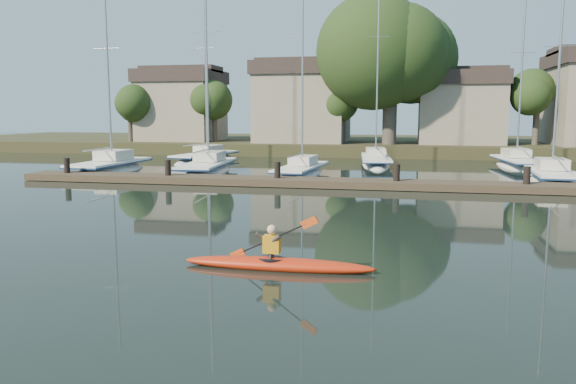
% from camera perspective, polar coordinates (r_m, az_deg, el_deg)
% --- Properties ---
extents(ground, '(160.00, 160.00, 0.00)m').
position_cam_1_polar(ground, '(14.74, -1.86, -6.49)').
color(ground, black).
rests_on(ground, ground).
extents(kayak, '(4.68, 0.96, 1.50)m').
position_cam_1_polar(kayak, '(13.48, -1.11, -7.08)').
color(kayak, '#B5180D').
rests_on(kayak, ground).
extents(dock, '(34.00, 2.00, 1.80)m').
position_cam_1_polar(dock, '(28.28, 4.86, 0.94)').
color(dock, '#483D29').
rests_on(dock, ground).
extents(sailboat_0, '(2.51, 8.44, 13.32)m').
position_cam_1_polar(sailboat_0, '(37.07, -17.57, 1.63)').
color(sailboat_0, white).
rests_on(sailboat_0, ground).
extents(sailboat_1, '(3.02, 9.21, 14.79)m').
position_cam_1_polar(sailboat_1, '(35.35, -8.13, 1.66)').
color(sailboat_1, white).
rests_on(sailboat_1, ground).
extents(sailboat_2, '(2.58, 8.53, 13.92)m').
position_cam_1_polar(sailboat_2, '(33.53, 1.35, 1.44)').
color(sailboat_2, white).
rests_on(sailboat_2, ground).
extents(sailboat_4, '(2.65, 7.45, 12.45)m').
position_cam_1_polar(sailboat_4, '(33.13, 25.22, 0.54)').
color(sailboat_4, white).
rests_on(sailboat_4, ground).
extents(sailboat_5, '(3.67, 9.12, 14.71)m').
position_cam_1_polar(sailboat_5, '(43.91, -8.35, 2.92)').
color(sailboat_5, white).
rests_on(sailboat_5, ground).
extents(sailboat_6, '(2.88, 9.81, 15.36)m').
position_cam_1_polar(sailboat_6, '(40.70, 8.89, 2.51)').
color(sailboat_6, white).
rests_on(sailboat_6, ground).
extents(sailboat_7, '(2.98, 8.44, 13.33)m').
position_cam_1_polar(sailboat_7, '(41.40, 22.24, 2.07)').
color(sailboat_7, white).
rests_on(sailboat_7, ground).
extents(shore, '(90.00, 25.25, 12.75)m').
position_cam_1_polar(shore, '(54.17, 10.03, 7.46)').
color(shore, '#2E351A').
rests_on(shore, ground).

